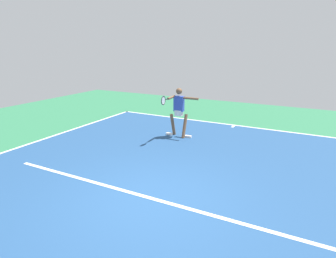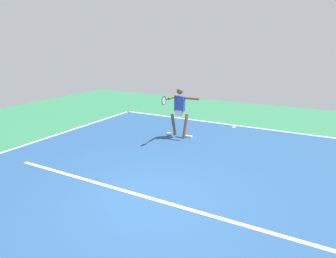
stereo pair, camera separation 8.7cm
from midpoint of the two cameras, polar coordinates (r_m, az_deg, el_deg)
ground_plane at (r=6.20m, az=-4.01°, el=-13.75°), size 23.10×23.10×0.00m
court_surface at (r=6.20m, az=-4.01°, el=-13.73°), size 10.78×13.27×0.00m
court_line_baseline_near at (r=11.90m, az=12.90°, el=0.75°), size 10.78×0.10×0.01m
court_line_service at (r=6.23m, az=-3.80°, el=-13.56°), size 8.09×0.10×0.01m
court_line_centre_mark at (r=11.71m, az=12.64°, el=0.52°), size 0.10×0.30×0.01m
tennis_player at (r=9.92m, az=1.87°, el=3.93°), size 1.18×1.24×1.73m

